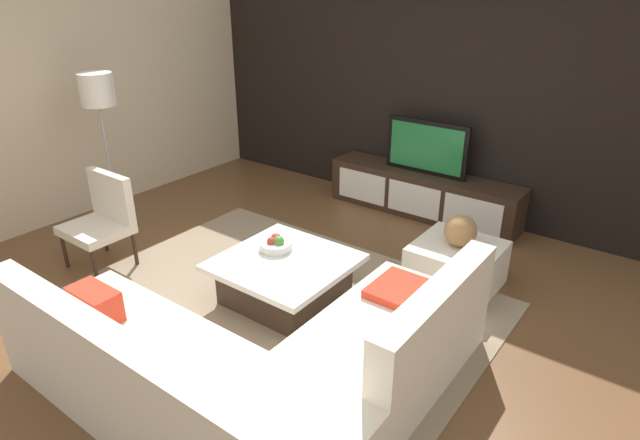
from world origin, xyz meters
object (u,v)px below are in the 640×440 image
Objects in this scene: coffee_table at (285,279)px; accent_chair_near at (103,215)px; media_console at (423,194)px; ottoman at (456,266)px; fruit_bowl at (276,244)px; television at (427,147)px; decorative_ball at (460,231)px; sectional_couch at (254,367)px; floor_lamp at (98,99)px.

coffee_table is 1.85m from accent_chair_near.
ottoman is (0.95, -1.24, -0.05)m from media_console.
media_console is 2.22m from fruit_bowl.
television is 3.43× the size of decorative_ball.
sectional_couch is 9.08× the size of decorative_ball.
coffee_table is at bearing -29.21° from fruit_bowl.
sectional_couch is 1.53× the size of floor_lamp.
television is at bearing 127.52° from decorative_ball.
media_console is 3.36m from sectional_couch.
coffee_table is 2.71m from floor_lamp.
fruit_bowl is at bearing 150.79° from coffee_table.
decorative_ball is at bearing 16.12° from floor_lamp.
television is 3.38× the size of fruit_bowl.
fruit_bowl is (-0.28, -2.20, -0.37)m from television.
floor_lamp is (-2.53, -2.24, 1.13)m from media_console.
television is 0.93× the size of coffee_table.
decorative_ball is (0.00, 0.00, 0.34)m from ottoman.
floor_lamp is at bearing 178.76° from coffee_table.
decorative_ball reaches higher than ottoman.
television is 1.09× the size of accent_chair_near.
ottoman is at bearing -52.47° from media_console.
coffee_table is (-0.10, -2.30, -0.05)m from media_console.
sectional_couch is at bearing -101.84° from ottoman.
ottoman is at bearing 78.16° from sectional_couch.
floor_lamp is at bearing 145.98° from accent_chair_near.
accent_chair_near is at bearing -150.88° from decorative_ball.
floor_lamp reaches higher than television.
coffee_table is at bearing 121.01° from sectional_couch.
coffee_table is 1.46× the size of ottoman.
decorative_ball is at bearing 45.26° from coffee_table.
coffee_table is 1.49m from ottoman.
fruit_bowl is at bearing -97.22° from television.
media_console is at bearing 61.69° from accent_chair_near.
media_console is at bearing 98.80° from sectional_couch.
television reaches higher than media_console.
television is at bearing 98.80° from sectional_couch.
sectional_couch reaches higher than media_console.
floor_lamp is at bearing -138.48° from media_console.
sectional_couch is 1.19m from coffee_table.
media_console is at bearing 127.53° from ottoman.
decorative_ball is (0.95, -1.24, -0.26)m from television.
fruit_bowl is at bearing 1.19° from floor_lamp.
coffee_table is (-0.61, 1.02, -0.07)m from sectional_couch.
television is 0.38× the size of sectional_couch.
floor_lamp is (-0.68, 0.56, 0.89)m from accent_chair_near.
ottoman is at bearing 180.00° from decorative_ball.
television is at bearing 127.52° from ottoman.
coffee_table is at bearing -92.49° from television.
sectional_couch reaches higher than ottoman.
floor_lamp is 5.92× the size of decorative_ball.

